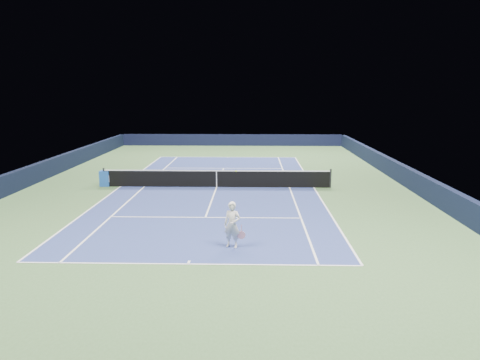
{
  "coord_description": "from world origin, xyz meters",
  "views": [
    {
      "loc": [
        2.01,
        -25.83,
        5.44
      ],
      "look_at": [
        1.4,
        -3.0,
        1.0
      ],
      "focal_mm": 35.0,
      "sensor_mm": 36.0,
      "label": 1
    }
  ],
  "objects": [
    {
      "name": "ground",
      "position": [
        0.0,
        0.0,
        0.0
      ],
      "size": [
        40.0,
        40.0,
        0.0
      ],
      "primitive_type": "plane",
      "color": "#3B5C32",
      "rests_on": "ground"
    },
    {
      "name": "wall_far",
      "position": [
        0.0,
        19.82,
        0.55
      ],
      "size": [
        22.0,
        0.35,
        1.1
      ],
      "primitive_type": "cube",
      "color": "black",
      "rests_on": "ground"
    },
    {
      "name": "wall_right",
      "position": [
        10.82,
        0.0,
        0.55
      ],
      "size": [
        0.35,
        40.0,
        1.1
      ],
      "primitive_type": "cube",
      "color": "black",
      "rests_on": "ground"
    },
    {
      "name": "wall_left",
      "position": [
        -10.82,
        0.0,
        0.55
      ],
      "size": [
        0.35,
        40.0,
        1.1
      ],
      "primitive_type": "cube",
      "color": "black",
      "rests_on": "ground"
    },
    {
      "name": "court_surface",
      "position": [
        0.0,
        0.0,
        0.0
      ],
      "size": [
        10.97,
        23.77,
        0.01
      ],
      "primitive_type": "cube",
      "color": "navy",
      "rests_on": "ground"
    },
    {
      "name": "baseline_far",
      "position": [
        0.0,
        11.88,
        0.01
      ],
      "size": [
        10.97,
        0.08,
        0.0
      ],
      "primitive_type": "cube",
      "color": "white",
      "rests_on": "ground"
    },
    {
      "name": "baseline_near",
      "position": [
        0.0,
        -11.88,
        0.01
      ],
      "size": [
        10.97,
        0.08,
        0.0
      ],
      "primitive_type": "cube",
      "color": "white",
      "rests_on": "ground"
    },
    {
      "name": "sideline_doubles_right",
      "position": [
        5.49,
        0.0,
        0.01
      ],
      "size": [
        0.08,
        23.77,
        0.0
      ],
      "primitive_type": "cube",
      "color": "white",
      "rests_on": "ground"
    },
    {
      "name": "sideline_doubles_left",
      "position": [
        -5.49,
        0.0,
        0.01
      ],
      "size": [
        0.08,
        23.77,
        0.0
      ],
      "primitive_type": "cube",
      "color": "white",
      "rests_on": "ground"
    },
    {
      "name": "sideline_singles_right",
      "position": [
        4.12,
        0.0,
        0.01
      ],
      "size": [
        0.08,
        23.77,
        0.0
      ],
      "primitive_type": "cube",
      "color": "white",
      "rests_on": "ground"
    },
    {
      "name": "sideline_singles_left",
      "position": [
        -4.12,
        0.0,
        0.01
      ],
      "size": [
        0.08,
        23.77,
        0.0
      ],
      "primitive_type": "cube",
      "color": "white",
      "rests_on": "ground"
    },
    {
      "name": "service_line_far",
      "position": [
        0.0,
        6.4,
        0.01
      ],
      "size": [
        8.23,
        0.08,
        0.0
      ],
      "primitive_type": "cube",
      "color": "white",
      "rests_on": "ground"
    },
    {
      "name": "service_line_near",
      "position": [
        0.0,
        -6.4,
        0.01
      ],
      "size": [
        8.23,
        0.08,
        0.0
      ],
      "primitive_type": "cube",
      "color": "white",
      "rests_on": "ground"
    },
    {
      "name": "center_service_line",
      "position": [
        0.0,
        0.0,
        0.01
      ],
      "size": [
        0.08,
        12.8,
        0.0
      ],
      "primitive_type": "cube",
      "color": "white",
      "rests_on": "ground"
    },
    {
      "name": "center_mark_far",
      "position": [
        0.0,
        11.73,
        0.01
      ],
      "size": [
        0.08,
        0.3,
        0.0
      ],
      "primitive_type": "cube",
      "color": "white",
      "rests_on": "ground"
    },
    {
      "name": "center_mark_near",
      "position": [
        0.0,
        -11.73,
        0.01
      ],
      "size": [
        0.08,
        0.3,
        0.0
      ],
      "primitive_type": "cube",
      "color": "white",
      "rests_on": "ground"
    },
    {
      "name": "tennis_net",
      "position": [
        0.0,
        0.0,
        0.5
      ],
      "size": [
        12.9,
        0.1,
        1.07
      ],
      "color": "black",
      "rests_on": "ground"
    },
    {
      "name": "sponsor_cube",
      "position": [
        -6.4,
        0.17,
        0.44
      ],
      "size": [
        0.59,
        0.5,
        0.89
      ],
      "color": "#1D50B0",
      "rests_on": "ground"
    },
    {
      "name": "tennis_player",
      "position": [
        1.33,
        -10.21,
        0.82
      ],
      "size": [
        0.81,
        1.31,
        2.57
      ],
      "color": "silver",
      "rests_on": "ground"
    }
  ]
}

